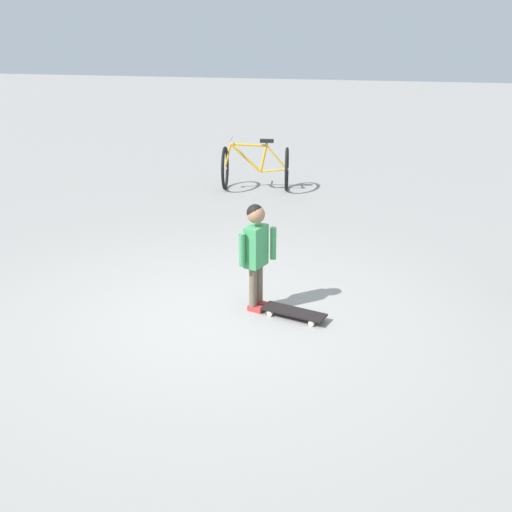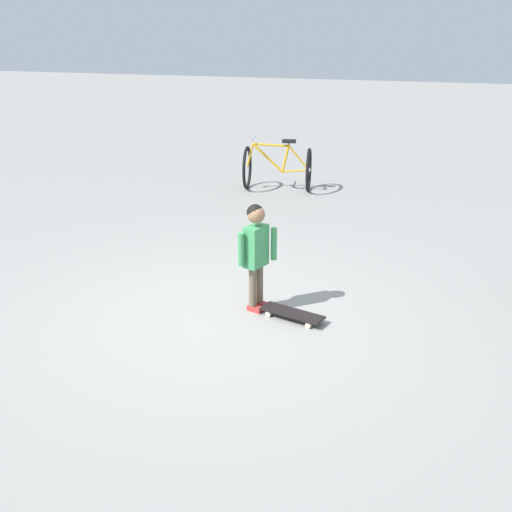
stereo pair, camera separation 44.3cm
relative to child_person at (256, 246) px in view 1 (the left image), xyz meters
name	(u,v)px [view 1 (the left image)]	position (x,y,z in m)	size (l,w,h in m)	color
ground_plane	(218,319)	(-0.30, 0.31, -0.66)	(50.00, 50.00, 0.00)	gray
child_person	(256,246)	(0.00, 0.00, 0.00)	(0.30, 0.31, 1.06)	brown
skateboard	(294,312)	(-0.14, -0.40, -0.60)	(0.36, 0.65, 0.07)	black
bicycle_near	(256,167)	(4.50, 0.95, -0.28)	(0.85, 1.15, 0.85)	black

